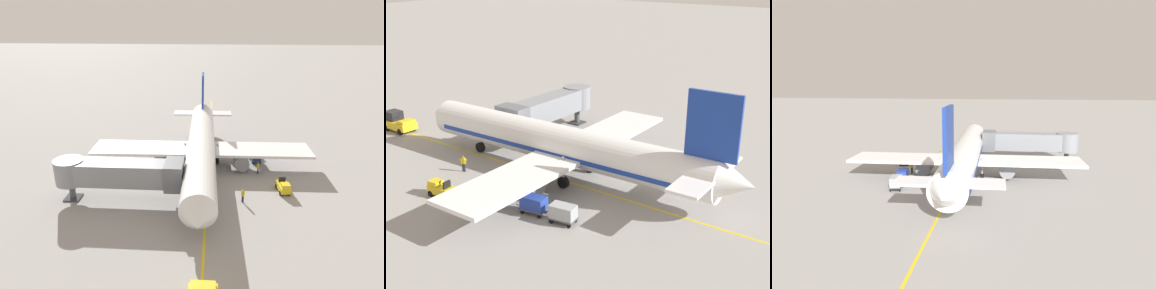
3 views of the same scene
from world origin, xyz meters
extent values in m
plane|color=gray|center=(0.00, 0.00, 0.00)|extent=(400.00, 400.00, 0.00)
cube|color=gold|center=(0.00, 0.00, 0.00)|extent=(0.24, 80.00, 0.01)
cylinder|color=white|center=(0.98, -0.73, 3.29)|extent=(4.45, 32.08, 3.70)
cube|color=#193899|center=(0.98, -0.73, 2.82)|extent=(4.42, 29.52, 0.44)
cone|color=white|center=(0.57, 16.47, 3.29)|extent=(3.68, 2.48, 3.63)
cone|color=white|center=(1.38, -18.12, 3.58)|extent=(3.21, 2.87, 3.14)
cube|color=black|center=(0.62, 14.67, 3.93)|extent=(2.80, 1.16, 0.60)
cube|color=white|center=(1.00, -1.73, 2.64)|extent=(30.11, 5.90, 0.36)
cylinder|color=gray|center=(-4.52, -1.06, 1.39)|extent=(2.07, 3.25, 2.00)
cylinder|color=gray|center=(6.48, -0.80, 1.39)|extent=(2.07, 3.25, 2.00)
cube|color=#193899|center=(1.33, -15.72, 7.88)|extent=(0.42, 4.41, 5.50)
cube|color=white|center=(1.32, -15.52, 3.84)|extent=(10.06, 2.83, 0.24)
cylinder|color=black|center=(0.71, 10.47, 0.55)|extent=(0.48, 1.11, 1.10)
cylinder|color=gray|center=(0.71, 10.47, 2.10)|extent=(0.24, 0.24, 2.00)
cylinder|color=black|center=(-1.28, -2.78, 0.55)|extent=(0.48, 1.11, 1.10)
cylinder|color=gray|center=(-1.28, -2.78, 2.10)|extent=(0.24, 0.24, 2.00)
cylinder|color=black|center=(3.32, -2.67, 0.55)|extent=(0.48, 1.11, 1.10)
cylinder|color=gray|center=(3.32, -2.67, 2.10)|extent=(0.24, 0.24, 2.00)
cube|color=gray|center=(9.20, 8.12, 3.49)|extent=(12.77, 2.80, 2.60)
cube|color=slate|center=(3.62, 8.12, 3.49)|extent=(2.00, 3.50, 2.99)
cylinder|color=gray|center=(15.58, 8.12, 3.49)|extent=(3.36, 3.36, 2.86)
cylinder|color=#4C4C51|center=(15.58, 8.12, 1.09)|extent=(0.70, 0.70, 2.19)
cube|color=#38383A|center=(15.58, 8.12, 0.08)|extent=(1.80, 1.80, 0.16)
cube|color=gold|center=(-0.13, 24.02, 0.85)|extent=(2.21, 4.40, 0.90)
cube|color=black|center=(-0.14, 25.01, 1.85)|extent=(1.65, 1.85, 1.10)
cube|color=gold|center=(-0.13, 22.48, 1.48)|extent=(1.87, 1.10, 0.36)
cylinder|color=black|center=(0.80, 22.59, 0.40)|extent=(0.35, 0.80, 0.80)
cylinder|color=black|center=(-1.07, 22.59, 0.40)|extent=(0.35, 0.80, 0.80)
cylinder|color=black|center=(0.80, 25.45, 0.40)|extent=(0.35, 0.80, 0.80)
cylinder|color=black|center=(-1.07, 25.45, 0.40)|extent=(0.35, 0.80, 0.80)
cube|color=gold|center=(-9.23, 4.91, 0.63)|extent=(1.45, 2.61, 0.70)
cube|color=gold|center=(-9.30, 5.59, 1.20)|extent=(1.12, 1.15, 0.44)
cube|color=black|center=(-9.16, 4.23, 1.30)|extent=(0.85, 0.25, 0.64)
cylinder|color=black|center=(-9.25, 5.03, 1.28)|extent=(0.11, 0.27, 0.54)
cylinder|color=black|center=(-9.86, 5.73, 0.28)|extent=(0.26, 0.58, 0.56)
cylinder|color=black|center=(-8.79, 5.84, 0.28)|extent=(0.26, 0.58, 0.56)
cylinder|color=black|center=(-9.68, 3.98, 0.28)|extent=(0.26, 0.58, 0.56)
cylinder|color=black|center=(-8.61, 4.10, 0.28)|extent=(0.26, 0.58, 0.56)
cube|color=#4C4C51|center=(-6.78, -3.95, 0.42)|extent=(1.62, 2.37, 0.12)
cube|color=#233D9E|center=(-6.78, -3.95, 1.03)|extent=(1.54, 2.25, 1.10)
cylinder|color=#4C4C51|center=(-7.00, -2.52, 0.41)|extent=(0.17, 0.70, 0.07)
cylinder|color=black|center=(-7.45, -3.22, 0.18)|extent=(0.17, 0.37, 0.36)
cylinder|color=black|center=(-6.36, -3.05, 0.18)|extent=(0.17, 0.37, 0.36)
cylinder|color=black|center=(-7.20, -4.85, 0.18)|extent=(0.17, 0.37, 0.36)
cylinder|color=black|center=(-6.11, -4.68, 0.18)|extent=(0.17, 0.37, 0.36)
cube|color=#4C4C51|center=(-6.62, -6.92, 0.42)|extent=(1.62, 2.37, 0.12)
cube|color=#999EA3|center=(-6.62, -6.92, 1.03)|extent=(1.54, 2.25, 1.10)
cylinder|color=#4C4C51|center=(-6.84, -5.49, 0.41)|extent=(0.17, 0.70, 0.07)
cylinder|color=black|center=(-7.29, -6.19, 0.18)|extent=(0.17, 0.37, 0.36)
cylinder|color=black|center=(-6.20, -6.02, 0.18)|extent=(0.17, 0.37, 0.36)
cylinder|color=black|center=(-7.04, -7.82, 0.18)|extent=(0.17, 0.37, 0.36)
cylinder|color=black|center=(-5.95, -7.65, 0.18)|extent=(0.17, 0.37, 0.36)
cylinder|color=#232328|center=(-6.76, 0.00, 0.42)|extent=(0.15, 0.15, 0.85)
cylinder|color=#232328|center=(-6.72, 0.19, 0.42)|extent=(0.15, 0.15, 0.85)
cube|color=yellow|center=(-6.74, 0.09, 1.15)|extent=(0.32, 0.42, 0.60)
cylinder|color=yellow|center=(-6.79, -0.15, 1.10)|extent=(0.14, 0.24, 0.57)
cylinder|color=yellow|center=(-6.68, 0.34, 1.10)|extent=(0.14, 0.24, 0.57)
sphere|color=#997051|center=(-6.74, 0.09, 1.58)|extent=(0.22, 0.22, 0.22)
cube|color=red|center=(-6.74, 0.09, 1.60)|extent=(0.13, 0.28, 0.10)
cylinder|color=#232328|center=(-4.13, 7.60, 0.42)|extent=(0.15, 0.15, 0.85)
cylinder|color=#232328|center=(-4.21, 7.78, 0.42)|extent=(0.15, 0.15, 0.85)
cube|color=yellow|center=(-4.17, 7.69, 1.15)|extent=(0.37, 0.44, 0.60)
cylinder|color=yellow|center=(-4.07, 7.46, 1.10)|extent=(0.17, 0.24, 0.57)
cylinder|color=yellow|center=(-4.27, 7.92, 1.10)|extent=(0.17, 0.24, 0.57)
sphere|color=#997051|center=(-4.17, 7.69, 1.58)|extent=(0.22, 0.22, 0.22)
cube|color=red|center=(-4.17, 7.69, 1.60)|extent=(0.18, 0.27, 0.10)
camera|label=1|loc=(-0.60, 41.80, 20.31)|focal=31.66mm
camera|label=2|loc=(-35.35, -29.65, 20.15)|focal=47.54mm
camera|label=3|loc=(6.22, -43.28, 12.66)|focal=30.85mm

